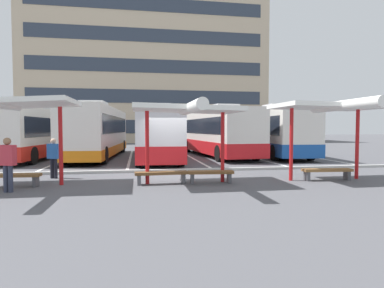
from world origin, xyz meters
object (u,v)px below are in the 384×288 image
Objects in this scene: waiting_passenger_0 at (8,161)px; waiting_passenger_1 at (54,156)px; waiting_shelter_1 at (187,111)px; bench_0 at (10,177)px; coach_bus_4 at (270,132)px; waiting_shelter_2 at (329,108)px; coach_bus_0 at (41,134)px; bench_2 at (211,174)px; waiting_shelter_0 at (7,105)px; bench_1 at (161,175)px; coach_bus_3 at (217,133)px; coach_bus_2 at (157,135)px; coach_bus_1 at (99,132)px; bench_3 at (327,171)px.

waiting_passenger_1 is at bearing 76.00° from waiting_passenger_0.
waiting_shelter_1 is 2.85× the size of waiting_passenger_1.
waiting_shelter_1 is (6.04, -0.44, 2.29)m from bench_0.
coach_bus_4 is 2.83× the size of waiting_shelter_2.
coach_bus_0 reaches higher than bench_2.
bench_2 is at bearing 177.54° from waiting_shelter_2.
waiting_shelter_0 is at bearing 177.05° from waiting_shelter_1.
bench_2 is at bearing -1.97° from waiting_shelter_0.
coach_bus_0 is 2.40× the size of waiting_shelter_0.
waiting_shelter_2 is (6.36, -0.28, 2.42)m from bench_1.
waiting_shelter_1 is (8.22, -11.94, 1.00)m from coach_bus_0.
bench_0 is (2.17, -11.51, -1.29)m from coach_bus_0.
waiting_shelter_0 is 3.17× the size of waiting_passenger_1.
coach_bus_0 is 1.06× the size of coach_bus_3.
coach_bus_2 is 4.69m from coach_bus_3.
coach_bus_1 is at bearing 114.50° from bench_2.
bench_0 is 11.51m from bench_3.
coach_bus_4 is at bearing 55.15° from waiting_shelter_1.
coach_bus_1 is 12.81m from bench_2.
coach_bus_2 reaches higher than waiting_shelter_0.
coach_bus_0 reaches higher than waiting_shelter_0.
coach_bus_0 reaches higher than bench_0.
coach_bus_3 is at bearing -2.12° from coach_bus_0.
bench_2 is (9.12, -11.87, -1.30)m from coach_bus_0.
waiting_shelter_1 is 2.66× the size of waiting_passenger_0.
coach_bus_1 is at bearing 178.89° from coach_bus_3.
coach_bus_1 is 15.36m from bench_3.
coach_bus_2 is 7.17× the size of waiting_passenger_0.
bench_1 is at bearing 177.41° from bench_2.
coach_bus_2 is 8.67m from coach_bus_4.
coach_bus_3 is 11.89m from bench_2.
coach_bus_2 is 6.46× the size of bench_1.
coach_bus_4 is 16.10m from waiting_passenger_1.
waiting_passenger_0 reaches higher than bench_1.
bench_2 is (1.36, -9.75, -1.24)m from coach_bus_2.
waiting_shelter_1 is 5.99m from waiting_passenger_0.
bench_2 is 1.06× the size of waiting_passenger_1.
waiting_passenger_0 is (0.30, -0.86, -1.78)m from waiting_shelter_0.
coach_bus_2 is 10.99m from bench_0.
bench_0 is at bearing 90.00° from waiting_shelter_0.
coach_bus_1 is 4.33m from coach_bus_2.
coach_bus_4 reaches higher than coach_bus_3.
coach_bus_0 is at bearing 121.82° from bench_1.
coach_bus_1 is 15.38m from waiting_shelter_2.
coach_bus_2 is 2.70× the size of waiting_shelter_1.
waiting_shelter_0 is 2.96× the size of waiting_passenger_0.
bench_1 is at bearing -26.28° from waiting_passenger_1.
coach_bus_2 is at bearing -159.17° from coach_bus_3.
waiting_shelter_2 is 11.35m from waiting_passenger_0.
coach_bus_1 is 6.40× the size of bench_3.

